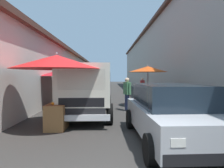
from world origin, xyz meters
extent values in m
plane|color=#33302D|center=(13.50, 0.00, 0.00)|extent=(90.00, 90.00, 0.00)
cube|color=beige|center=(15.75, 7.03, 1.80)|extent=(49.50, 7.00, 3.60)
cube|color=#4C3328|center=(15.75, 7.03, 3.72)|extent=(49.80, 7.50, 0.24)
cube|color=#A39E93|center=(15.75, -7.03, 3.15)|extent=(49.50, 7.00, 6.30)
cube|color=#4C3328|center=(15.75, -7.03, 6.42)|extent=(49.80, 7.50, 0.24)
cylinder|color=#9E9EA3|center=(4.10, 1.97, 1.17)|extent=(0.06, 0.06, 2.34)
cone|color=red|center=(4.10, 1.97, 2.11)|extent=(2.84, 2.84, 0.45)
sphere|color=#9E9EA3|center=(4.10, 1.97, 2.38)|extent=(0.07, 0.07, 0.07)
cube|color=olive|center=(3.98, 1.95, 0.39)|extent=(0.89, 0.59, 0.79)
sphere|color=orange|center=(3.93, 1.87, 0.88)|extent=(0.09, 0.09, 0.09)
sphere|color=orange|center=(3.79, 2.02, 0.83)|extent=(0.09, 0.09, 0.09)
sphere|color=orange|center=(4.23, 2.01, 0.83)|extent=(0.09, 0.09, 0.09)
sphere|color=orange|center=(3.92, 1.83, 0.83)|extent=(0.09, 0.09, 0.09)
sphere|color=orange|center=(4.27, 2.08, 0.83)|extent=(0.09, 0.09, 0.09)
cylinder|color=#9E9EA3|center=(8.63, -1.81, 1.10)|extent=(0.06, 0.06, 2.21)
cone|color=#D84C14|center=(8.63, -1.81, 2.05)|extent=(2.11, 2.11, 0.31)
sphere|color=#9E9EA3|center=(8.63, -1.81, 2.25)|extent=(0.07, 0.07, 0.07)
cube|color=brown|center=(8.77, -1.93, 0.37)|extent=(0.89, 0.67, 0.74)
sphere|color=orange|center=(8.93, -2.03, 0.78)|extent=(0.09, 0.09, 0.09)
sphere|color=orange|center=(9.05, -1.70, 0.78)|extent=(0.09, 0.09, 0.09)
sphere|color=orange|center=(8.68, -1.85, 0.78)|extent=(0.09, 0.09, 0.09)
sphere|color=orange|center=(8.61, -1.84, 0.84)|extent=(0.09, 0.09, 0.09)
sphere|color=orange|center=(8.47, -1.98, 0.78)|extent=(0.09, 0.09, 0.09)
cylinder|color=#9E9EA3|center=(15.99, 2.37, 1.10)|extent=(0.06, 0.06, 2.21)
cone|color=#D84C14|center=(15.99, 2.37, 1.98)|extent=(2.43, 2.43, 0.46)
sphere|color=#9E9EA3|center=(15.99, 2.37, 2.25)|extent=(0.07, 0.07, 0.07)
cube|color=olive|center=(16.02, 2.33, 0.37)|extent=(0.83, 0.78, 0.74)
sphere|color=orange|center=(15.79, 2.10, 0.79)|extent=(0.09, 0.09, 0.09)
sphere|color=orange|center=(15.99, 2.08, 0.84)|extent=(0.09, 0.09, 0.09)
sphere|color=orange|center=(15.93, 2.36, 0.79)|extent=(0.09, 0.09, 0.09)
sphere|color=orange|center=(16.12, 2.48, 0.79)|extent=(0.09, 0.09, 0.09)
cylinder|color=#9E9EA3|center=(10.72, 2.39, 1.15)|extent=(0.06, 0.06, 2.30)
cone|color=red|center=(10.72, 2.39, 2.13)|extent=(2.67, 2.67, 0.33)
sphere|color=#9E9EA3|center=(10.72, 2.39, 2.34)|extent=(0.07, 0.07, 0.07)
cube|color=#9E7547|center=(10.89, 2.28, 0.38)|extent=(0.72, 0.76, 0.76)
sphere|color=orange|center=(11.06, 2.23, 0.80)|extent=(0.09, 0.09, 0.09)
sphere|color=orange|center=(10.97, 2.42, 0.80)|extent=(0.09, 0.09, 0.09)
sphere|color=orange|center=(10.98, 2.50, 0.80)|extent=(0.09, 0.09, 0.09)
sphere|color=orange|center=(11.03, 2.08, 0.80)|extent=(0.09, 0.09, 0.09)
cylinder|color=#9E9EA3|center=(8.03, 2.55, 1.04)|extent=(0.06, 0.06, 2.07)
cone|color=red|center=(8.03, 2.55, 1.87)|extent=(2.64, 2.64, 0.40)
sphere|color=#9E9EA3|center=(8.03, 2.55, 2.11)|extent=(0.07, 0.07, 0.07)
cube|color=olive|center=(8.21, 2.62, 0.40)|extent=(0.73, 0.77, 0.81)
sphere|color=orange|center=(7.97, 2.55, 0.91)|extent=(0.09, 0.09, 0.09)
sphere|color=orange|center=(8.13, 2.68, 0.85)|extent=(0.09, 0.09, 0.09)
sphere|color=orange|center=(7.99, 2.81, 0.85)|extent=(0.09, 0.09, 0.09)
sphere|color=orange|center=(8.15, 2.62, 0.85)|extent=(0.09, 0.09, 0.09)
cube|color=#ADAFB5|center=(2.73, -1.27, 0.57)|extent=(3.96, 1.87, 0.64)
cube|color=#19232D|center=(2.88, -1.26, 1.17)|extent=(2.40, 1.60, 0.56)
cube|color=black|center=(0.82, -1.34, 0.35)|extent=(0.16, 1.65, 0.20)
cube|color=silver|center=(0.78, -0.76, 0.63)|extent=(0.07, 0.24, 0.14)
cylinder|color=black|center=(1.37, -0.46, 0.30)|extent=(0.61, 0.22, 0.60)
cylinder|color=black|center=(4.09, -2.08, 0.30)|extent=(0.61, 0.22, 0.60)
cylinder|color=black|center=(4.02, -0.36, 0.30)|extent=(0.61, 0.22, 0.60)
cube|color=black|center=(6.20, 1.20, 0.50)|extent=(4.83, 1.56, 0.36)
cube|color=beige|center=(4.57, 1.17, 1.38)|extent=(1.57, 1.78, 1.40)
cube|color=#19232D|center=(3.83, 1.15, 1.55)|extent=(0.09, 1.47, 0.63)
cube|color=#19232D|center=(4.57, 1.17, 1.55)|extent=(1.08, 1.79, 0.45)
cube|color=black|center=(3.82, 1.15, 0.86)|extent=(0.09, 1.40, 0.28)
cube|color=silver|center=(3.74, 1.15, 0.40)|extent=(0.15, 1.75, 0.18)
cube|color=gray|center=(7.04, 0.39, 0.93)|extent=(3.16, 0.12, 0.50)
cube|color=gray|center=(7.01, 2.03, 0.93)|extent=(3.16, 0.12, 0.50)
cube|color=gray|center=(8.57, 1.24, 0.93)|extent=(0.09, 1.65, 0.50)
cylinder|color=black|center=(4.59, 0.29, 0.36)|extent=(0.72, 0.23, 0.72)
cylinder|color=black|center=(4.56, 2.04, 0.36)|extent=(0.72, 0.23, 0.72)
cylinder|color=black|center=(7.66, 0.35, 0.36)|extent=(0.72, 0.23, 0.72)
cylinder|color=black|center=(7.63, 2.10, 0.36)|extent=(0.72, 0.23, 0.72)
cylinder|color=#232328|center=(13.89, -2.44, 0.38)|extent=(0.14, 0.14, 0.76)
cylinder|color=#232328|center=(13.77, -2.35, 0.38)|extent=(0.14, 0.14, 0.76)
cube|color=#B73333|center=(13.83, -2.39, 1.05)|extent=(0.48, 0.42, 0.57)
sphere|color=tan|center=(13.83, -2.39, 1.44)|extent=(0.21, 0.21, 0.21)
cylinder|color=#B73333|center=(14.05, -2.55, 1.08)|extent=(0.08, 0.08, 0.51)
cylinder|color=#B73333|center=(13.61, -2.24, 1.08)|extent=(0.08, 0.08, 0.51)
cylinder|color=navy|center=(7.35, -0.53, 0.39)|extent=(0.14, 0.14, 0.79)
cylinder|color=navy|center=(7.19, -0.58, 0.39)|extent=(0.14, 0.14, 0.79)
cube|color=#4C8C59|center=(7.27, -0.55, 1.08)|extent=(0.50, 0.35, 0.59)
sphere|color=tan|center=(7.27, -0.55, 1.48)|extent=(0.22, 0.22, 0.22)
cylinder|color=#4C8C59|center=(7.53, -0.46, 1.11)|extent=(0.08, 0.08, 0.53)
cylinder|color=#4C8C59|center=(7.01, -0.65, 1.11)|extent=(0.08, 0.08, 0.53)
camera|label=1|loc=(-2.28, 0.31, 1.66)|focal=32.10mm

